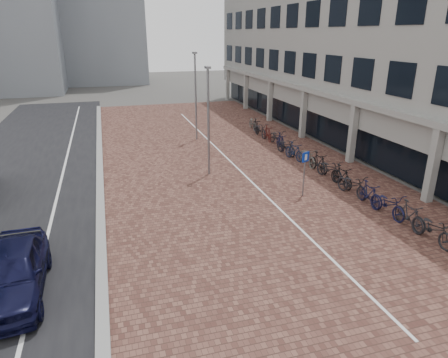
% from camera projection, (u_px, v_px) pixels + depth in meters
% --- Properties ---
extents(ground, '(140.00, 140.00, 0.00)m').
position_uv_depth(ground, '(282.00, 287.00, 11.75)').
color(ground, '#474442').
rests_on(ground, ground).
extents(plaza_brick, '(14.50, 42.00, 0.04)m').
position_uv_depth(plaza_brick, '(227.00, 162.00, 23.07)').
color(plaza_brick, brown).
rests_on(plaza_brick, ground).
extents(street_asphalt, '(8.00, 50.00, 0.03)m').
position_uv_depth(street_asphalt, '(20.00, 181.00, 20.12)').
color(street_asphalt, black).
rests_on(street_asphalt, ground).
extents(curb, '(0.35, 42.00, 0.14)m').
position_uv_depth(curb, '(100.00, 173.00, 21.14)').
color(curb, gray).
rests_on(curb, ground).
extents(lane_line, '(0.12, 44.00, 0.00)m').
position_uv_depth(lane_line, '(62.00, 177.00, 20.65)').
color(lane_line, white).
rests_on(lane_line, street_asphalt).
extents(parking_line, '(0.10, 30.00, 0.00)m').
position_uv_depth(parking_line, '(231.00, 162.00, 23.12)').
color(parking_line, white).
rests_on(parking_line, plaza_brick).
extents(office_building, '(8.40, 40.00, 15.00)m').
position_uv_depth(office_building, '(366.00, 11.00, 26.71)').
color(office_building, gray).
rests_on(office_building, ground).
extents(car_navy, '(1.86, 4.40, 1.49)m').
position_uv_depth(car_navy, '(12.00, 272.00, 11.21)').
color(car_navy, black).
rests_on(car_navy, ground).
extents(parking_sign, '(0.42, 0.22, 2.12)m').
position_uv_depth(parking_sign, '(305.00, 168.00, 17.81)').
color(parking_sign, slate).
rests_on(parking_sign, ground).
extents(lamp_near, '(0.12, 0.12, 5.49)m').
position_uv_depth(lamp_near, '(208.00, 123.00, 20.18)').
color(lamp_near, gray).
rests_on(lamp_near, ground).
extents(lamp_far, '(0.12, 0.12, 5.84)m').
position_uv_depth(lamp_far, '(196.00, 98.00, 26.98)').
color(lamp_far, slate).
rests_on(lamp_far, ground).
extents(bike_row, '(1.33, 20.41, 1.05)m').
position_uv_depth(bike_row, '(307.00, 157.00, 22.39)').
color(bike_row, black).
rests_on(bike_row, ground).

